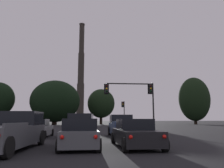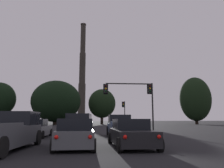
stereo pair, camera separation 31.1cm
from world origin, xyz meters
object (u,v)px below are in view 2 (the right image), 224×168
Objects in this scene: pickup_truck_right_lane_front at (121,127)px; smokestack at (82,82)px; traffic_light_overhead_right at (136,94)px; hatchback_left_lane_front at (36,129)px; sedan_right_lane_second at (131,134)px; traffic_light_far_right at (124,110)px; hatchback_center_lane_second at (76,134)px; pickup_truck_left_lane_second at (6,132)px; suv_center_lane_front at (79,126)px.

pickup_truck_right_lane_front is 117.96m from smokestack.
pickup_truck_right_lane_front is 8.28m from traffic_light_overhead_right.
hatchback_left_lane_front is at bearing -143.31° from traffic_light_overhead_right.
sedan_right_lane_second is 0.08× the size of smokestack.
sedan_right_lane_second is (6.59, -6.71, 0.00)m from hatchback_left_lane_front.
traffic_light_far_right reaches higher than pickup_truck_right_lane_front.
hatchback_center_lane_second is 0.77× the size of traffic_light_far_right.
sedan_right_lane_second is (6.08, 0.59, -0.14)m from pickup_truck_left_lane_second.
suv_center_lane_front is at bearing -6.12° from hatchback_left_lane_front.
traffic_light_overhead_right reaches higher than sedan_right_lane_second.
pickup_truck_right_lane_front is 1.16× the size of sedan_right_lane_second.
hatchback_center_lane_second is at bearing -62.43° from hatchback_left_lane_front.
suv_center_lane_front is at bearing -129.15° from traffic_light_overhead_right.
suv_center_lane_front is 0.90× the size of pickup_truck_left_lane_second.
pickup_truck_left_lane_second is 1.34× the size of hatchback_center_lane_second.
pickup_truck_left_lane_second is at bearing -86.59° from hatchback_left_lane_front.
traffic_light_far_right is 89.47m from smokestack.
smokestack reaches higher than pickup_truck_right_lane_front.
pickup_truck_right_lane_front is at bearing 50.92° from pickup_truck_left_lane_second.
hatchback_center_lane_second is 37.23m from traffic_light_far_right.
suv_center_lane_front is 10.14m from traffic_light_overhead_right.
smokestack reaches higher than suv_center_lane_front.
pickup_truck_left_lane_second is 6.11m from sedan_right_lane_second.
traffic_light_far_right is at bearing 78.47° from suv_center_lane_front.
pickup_truck_left_lane_second is at bearing -121.97° from traffic_light_overhead_right.
hatchback_center_lane_second is at bearing -111.94° from traffic_light_overhead_right.
pickup_truck_right_lane_front reaches higher than hatchback_left_lane_front.
hatchback_left_lane_front is 0.86× the size of sedan_right_lane_second.
traffic_light_overhead_right reaches higher than hatchback_left_lane_front.
pickup_truck_right_lane_front is 29.74m from traffic_light_far_right.
pickup_truck_left_lane_second is 0.09× the size of smokestack.
hatchback_left_lane_front and hatchback_center_lane_second have the same top height.
smokestack is at bearing 96.95° from traffic_light_overhead_right.
smokestack is (-14.69, 85.77, 20.82)m from traffic_light_far_right.
hatchback_center_lane_second is 124.69m from smokestack.
traffic_light_overhead_right is (6.01, 7.38, 3.49)m from suv_center_lane_front.
pickup_truck_left_lane_second is 3.28m from hatchback_center_lane_second.
pickup_truck_left_lane_second reaches higher than sedan_right_lane_second.
traffic_light_overhead_right is (8.95, 14.34, 3.58)m from pickup_truck_left_lane_second.
traffic_light_overhead_right is (9.45, 7.04, 3.72)m from hatchback_left_lane_front.
sedan_right_lane_second is 14.53m from traffic_light_overhead_right.
smokestack is (-3.73, 115.13, 23.70)m from hatchback_left_lane_front.
pickup_truck_right_lane_front reaches higher than hatchback_center_lane_second.
sedan_right_lane_second is 0.88× the size of traffic_light_far_right.
pickup_truck_right_lane_front is 6.89m from hatchback_left_lane_front.
traffic_light_far_right is (4.07, 29.33, 2.75)m from pickup_truck_right_lane_front.
sedan_right_lane_second is (3.14, -6.37, -0.23)m from suv_center_lane_front.
pickup_truck_left_lane_second is at bearing -178.16° from hatchback_center_lane_second.
smokestack is at bearing 93.98° from pickup_truck_left_lane_second.
traffic_light_overhead_right is at bearing 65.76° from hatchback_center_lane_second.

